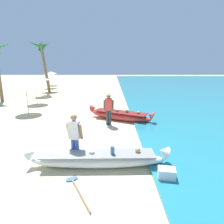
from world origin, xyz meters
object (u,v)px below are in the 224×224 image
object	(u,v)px
boat_red_midground	(120,115)
cooler_box	(166,175)
palm_tree_leaning_seaward	(42,52)
person_vendor_hatted	(109,106)
paddle	(77,188)
person_tourist_customer	(75,135)
boat_white_foreground	(98,159)

from	to	relation	value
boat_red_midground	cooler_box	distance (m)	5.98
palm_tree_leaning_seaward	person_vendor_hatted	bearing A→B (deg)	-57.14
cooler_box	palm_tree_leaning_seaward	bearing A→B (deg)	128.53
cooler_box	paddle	bearing A→B (deg)	-162.37
person_vendor_hatted	paddle	size ratio (longest dim) A/B	1.20
person_tourist_customer	paddle	bearing A→B (deg)	-79.26
person_vendor_hatted	paddle	bearing A→B (deg)	-98.62
boat_white_foreground	palm_tree_leaning_seaward	xyz separation A→B (m)	(-6.68, 15.00, 3.96)
boat_red_midground	person_vendor_hatted	xyz separation A→B (m)	(-0.66, -0.89, 0.75)
palm_tree_leaning_seaward	cooler_box	world-z (taller)	palm_tree_leaning_seaward
boat_white_foreground	boat_red_midground	xyz separation A→B (m)	(0.96, 5.09, 0.02)
person_tourist_customer	person_vendor_hatted	bearing A→B (deg)	74.24
person_vendor_hatted	person_tourist_customer	distance (m)	4.02
person_tourist_customer	palm_tree_leaning_seaward	size ratio (longest dim) A/B	0.32
boat_white_foreground	boat_red_midground	size ratio (longest dim) A/B	1.23
boat_red_midground	paddle	xyz separation A→B (m)	(-1.47, -6.24, -0.25)
person_vendor_hatted	person_tourist_customer	xyz separation A→B (m)	(-1.09, -3.87, -0.07)
palm_tree_leaning_seaward	paddle	size ratio (longest dim) A/B	3.62
person_vendor_hatted	palm_tree_leaning_seaward	size ratio (longest dim) A/B	0.33
boat_white_foreground	palm_tree_leaning_seaward	bearing A→B (deg)	113.99
boat_white_foreground	paddle	bearing A→B (deg)	-114.02
boat_red_midground	palm_tree_leaning_seaward	size ratio (longest dim) A/B	0.71
person_vendor_hatted	cooler_box	distance (m)	5.35
boat_red_midground	person_tourist_customer	distance (m)	5.12
boat_red_midground	person_vendor_hatted	bearing A→B (deg)	-126.72
boat_red_midground	person_tourist_customer	xyz separation A→B (m)	(-1.75, -4.76, 0.68)
person_vendor_hatted	person_tourist_customer	bearing A→B (deg)	-105.76
person_tourist_customer	cooler_box	distance (m)	3.13
boat_white_foreground	boat_red_midground	distance (m)	5.18
palm_tree_leaning_seaward	paddle	world-z (taller)	palm_tree_leaning_seaward
palm_tree_leaning_seaward	person_tourist_customer	bearing A→B (deg)	-68.15
boat_white_foreground	person_vendor_hatted	world-z (taller)	person_vendor_hatted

